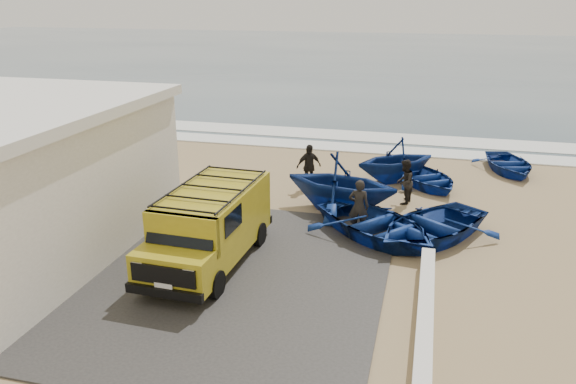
# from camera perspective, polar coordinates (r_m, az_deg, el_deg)

# --- Properties ---
(ground) EXTENTS (160.00, 160.00, 0.00)m
(ground) POSITION_cam_1_polar(r_m,az_deg,el_deg) (16.78, -3.42, -5.61)
(ground) COLOR #A1875D
(slab) EXTENTS (12.00, 10.00, 0.05)m
(slab) POSITION_cam_1_polar(r_m,az_deg,el_deg) (15.82, -12.64, -7.61)
(slab) COLOR #3A3735
(slab) RESTS_ON ground
(ocean) EXTENTS (180.00, 88.00, 0.01)m
(ocean) POSITION_cam_1_polar(r_m,az_deg,el_deg) (70.96, 10.85, 13.38)
(ocean) COLOR #385166
(ocean) RESTS_ON ground
(surf_line) EXTENTS (180.00, 1.60, 0.06)m
(surf_line) POSITION_cam_1_polar(r_m,az_deg,el_deg) (27.78, 4.15, 4.66)
(surf_line) COLOR white
(surf_line) RESTS_ON ground
(surf_wash) EXTENTS (180.00, 2.20, 0.04)m
(surf_wash) POSITION_cam_1_polar(r_m,az_deg,el_deg) (30.17, 5.02, 5.81)
(surf_wash) COLOR white
(surf_wash) RESTS_ON ground
(parapet) EXTENTS (0.35, 6.00, 0.55)m
(parapet) POSITION_cam_1_polar(r_m,az_deg,el_deg) (13.32, 13.75, -11.97)
(parapet) COLOR silver
(parapet) RESTS_ON ground
(van) EXTENTS (2.21, 5.13, 2.17)m
(van) POSITION_cam_1_polar(r_m,az_deg,el_deg) (15.52, -7.95, -3.22)
(van) COLOR #B1A01A
(van) RESTS_ON ground
(boat_near_left) EXTENTS (5.40, 5.26, 0.91)m
(boat_near_left) POSITION_cam_1_polar(r_m,az_deg,el_deg) (17.35, 8.99, -3.30)
(boat_near_left) COLOR navy
(boat_near_left) RESTS_ON ground
(boat_near_right) EXTENTS (5.05, 5.33, 0.90)m
(boat_near_right) POSITION_cam_1_polar(r_m,az_deg,el_deg) (17.61, 14.22, -3.36)
(boat_near_right) COLOR navy
(boat_near_right) RESTS_ON ground
(boat_mid_left) EXTENTS (4.47, 4.04, 2.06)m
(boat_mid_left) POSITION_cam_1_polar(r_m,az_deg,el_deg) (19.26, 5.41, 1.00)
(boat_mid_left) COLOR navy
(boat_mid_left) RESTS_ON ground
(boat_mid_right) EXTENTS (3.87, 4.19, 0.71)m
(boat_mid_right) POSITION_cam_1_polar(r_m,az_deg,el_deg) (22.48, 13.93, 1.41)
(boat_mid_right) COLOR navy
(boat_mid_right) RESTS_ON ground
(boat_far_left) EXTENTS (4.46, 4.37, 1.78)m
(boat_far_left) POSITION_cam_1_polar(r_m,az_deg,el_deg) (22.72, 10.89, 3.25)
(boat_far_left) COLOR navy
(boat_far_left) RESTS_ON ground
(boat_far_right) EXTENTS (3.20, 3.93, 0.71)m
(boat_far_right) POSITION_cam_1_polar(r_m,az_deg,el_deg) (25.37, 21.52, 2.66)
(boat_far_right) COLOR navy
(boat_far_right) RESTS_ON ground
(fisherman_front) EXTENTS (0.65, 0.44, 1.75)m
(fisherman_front) POSITION_cam_1_polar(r_m,az_deg,el_deg) (17.55, 7.20, -1.48)
(fisherman_front) COLOR black
(fisherman_front) RESTS_ON ground
(fisherman_middle) EXTENTS (0.77, 0.90, 1.61)m
(fisherman_middle) POSITION_cam_1_polar(r_m,az_deg,el_deg) (20.35, 11.75, 1.02)
(fisherman_middle) COLOR black
(fisherman_middle) RESTS_ON ground
(fisherman_back) EXTENTS (1.06, 0.96, 1.74)m
(fisherman_back) POSITION_cam_1_polar(r_m,az_deg,el_deg) (21.51, 2.12, 2.60)
(fisherman_back) COLOR black
(fisherman_back) RESTS_ON ground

